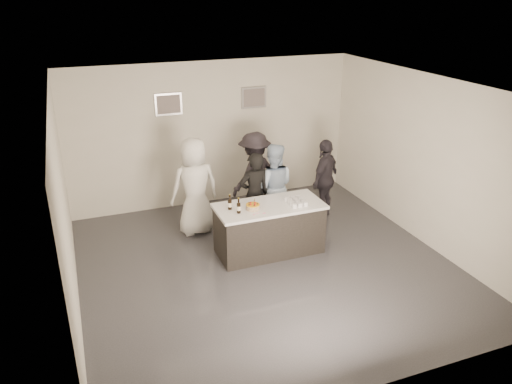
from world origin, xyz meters
TOP-DOWN VIEW (x-y plane):
  - floor at (0.00, 0.00)m, footprint 6.00×6.00m
  - ceiling at (0.00, 0.00)m, footprint 6.00×6.00m
  - wall_back at (0.00, 3.00)m, footprint 6.00×0.04m
  - wall_front at (0.00, -3.00)m, footprint 6.00×0.04m
  - wall_left at (-3.00, 0.00)m, footprint 0.04×6.00m
  - wall_right at (3.00, 0.00)m, footprint 0.04×6.00m
  - picture_left at (-0.90, 2.97)m, footprint 0.54×0.04m
  - picture_right at (0.90, 2.97)m, footprint 0.54×0.04m
  - bar_counter at (0.22, 0.44)m, footprint 1.86×0.86m
  - cake at (-0.10, 0.38)m, footprint 0.23×0.23m
  - beer_bottle_a at (-0.46, 0.52)m, footprint 0.07×0.07m
  - beer_bottle_b at (-0.37, 0.33)m, footprint 0.07×0.07m
  - tumbler_cluster at (0.68, 0.34)m, footprint 0.30×0.40m
  - candles at (-0.09, 0.19)m, footprint 0.24×0.08m
  - person_main_black at (0.22, 1.16)m, footprint 0.61×0.41m
  - person_main_blue at (0.66, 1.33)m, footprint 1.00×0.90m
  - person_guest_left at (-0.77, 1.65)m, footprint 0.95×0.66m
  - person_guest_right at (1.83, 1.43)m, footprint 1.00×0.88m
  - person_guest_back at (0.55, 2.01)m, footprint 1.29×1.07m

SIDE VIEW (x-z plane):
  - floor at x=0.00m, z-range 0.00..0.00m
  - bar_counter at x=0.22m, z-range 0.00..0.90m
  - person_main_black at x=0.22m, z-range 0.00..1.62m
  - person_guest_right at x=1.83m, z-range 0.00..1.62m
  - person_main_blue at x=0.66m, z-range 0.00..1.68m
  - person_guest_back at x=0.55m, z-range 0.00..1.73m
  - candles at x=-0.09m, z-range 0.90..0.91m
  - person_guest_left at x=-0.77m, z-range 0.00..1.85m
  - cake at x=-0.10m, z-range 0.90..0.98m
  - tumbler_cluster at x=0.68m, z-range 0.90..0.98m
  - beer_bottle_a at x=-0.46m, z-range 0.90..1.16m
  - beer_bottle_b at x=-0.37m, z-range 0.90..1.16m
  - wall_back at x=0.00m, z-range 0.00..3.00m
  - wall_front at x=0.00m, z-range 0.00..3.00m
  - wall_left at x=-3.00m, z-range 0.00..3.00m
  - wall_right at x=3.00m, z-range 0.00..3.00m
  - picture_left at x=-0.90m, z-range 1.98..2.42m
  - picture_right at x=0.90m, z-range 1.98..2.42m
  - ceiling at x=0.00m, z-range 3.00..3.00m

